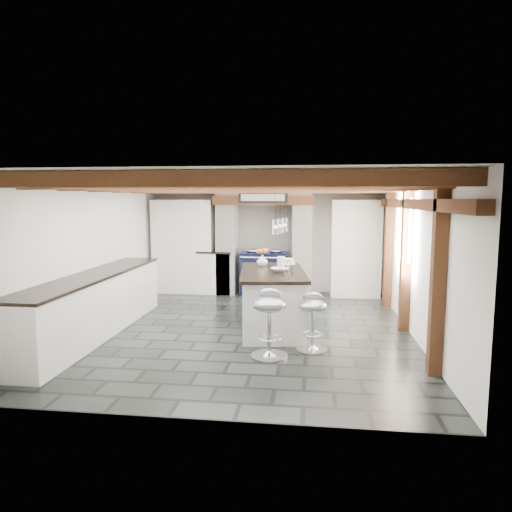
# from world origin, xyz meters

# --- Properties ---
(ground) EXTENTS (6.00, 6.00, 0.00)m
(ground) POSITION_xyz_m (0.00, 0.00, 0.00)
(ground) COLOR black
(ground) RESTS_ON ground
(room_shell) EXTENTS (6.00, 6.03, 6.00)m
(room_shell) POSITION_xyz_m (-0.61, 1.42, 1.07)
(room_shell) COLOR white
(room_shell) RESTS_ON ground
(range_cooker) EXTENTS (1.00, 0.63, 0.99)m
(range_cooker) POSITION_xyz_m (0.00, 2.68, 0.47)
(range_cooker) COLOR black
(range_cooker) RESTS_ON ground
(kitchen_island) EXTENTS (1.20, 1.97, 1.23)m
(kitchen_island) POSITION_xyz_m (0.40, 0.04, 0.47)
(kitchen_island) COLOR white
(kitchen_island) RESTS_ON ground
(bar_stool_near) EXTENTS (0.42, 0.42, 0.79)m
(bar_stool_near) POSITION_xyz_m (1.02, -0.93, 0.49)
(bar_stool_near) COLOR silver
(bar_stool_near) RESTS_ON ground
(bar_stool_far) EXTENTS (0.51, 0.51, 0.88)m
(bar_stool_far) POSITION_xyz_m (0.48, -1.25, 0.55)
(bar_stool_far) COLOR silver
(bar_stool_far) RESTS_ON ground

